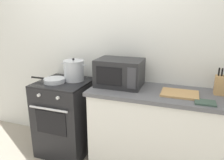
# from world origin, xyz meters

# --- Properties ---
(back_wall) EXTENTS (4.40, 0.10, 2.50)m
(back_wall) POSITION_xyz_m (0.30, 0.97, 1.25)
(back_wall) COLOR silver
(back_wall) RESTS_ON ground_plane
(lower_cabinet_right) EXTENTS (1.64, 0.56, 0.88)m
(lower_cabinet_right) POSITION_xyz_m (0.90, 0.62, 0.44)
(lower_cabinet_right) COLOR white
(lower_cabinet_right) RESTS_ON ground_plane
(countertop_right) EXTENTS (1.70, 0.60, 0.04)m
(countertop_right) POSITION_xyz_m (0.90, 0.62, 0.90)
(countertop_right) COLOR #59595E
(countertop_right) RESTS_ON lower_cabinet_right
(stove) EXTENTS (0.60, 0.64, 0.92)m
(stove) POSITION_xyz_m (-0.35, 0.60, 0.46)
(stove) COLOR black
(stove) RESTS_ON ground_plane
(stock_pot) EXTENTS (0.33, 0.25, 0.27)m
(stock_pot) POSITION_xyz_m (-0.25, 0.69, 1.04)
(stock_pot) COLOR silver
(stock_pot) RESTS_ON stove
(frying_pan) EXTENTS (0.45, 0.25, 0.05)m
(frying_pan) POSITION_xyz_m (-0.43, 0.53, 0.95)
(frying_pan) COLOR silver
(frying_pan) RESTS_ON stove
(microwave) EXTENTS (0.50, 0.37, 0.30)m
(microwave) POSITION_xyz_m (0.33, 0.68, 1.07)
(microwave) COLOR #232326
(microwave) RESTS_ON countertop_right
(cutting_board) EXTENTS (0.36, 0.26, 0.02)m
(cutting_board) POSITION_xyz_m (0.99, 0.60, 0.93)
(cutting_board) COLOR tan
(cutting_board) RESTS_ON countertop_right
(knife_block) EXTENTS (0.13, 0.10, 0.27)m
(knife_block) POSITION_xyz_m (1.37, 0.74, 1.02)
(knife_block) COLOR tan
(knife_block) RESTS_ON countertop_right
(oven_mitt) EXTENTS (0.18, 0.14, 0.02)m
(oven_mitt) POSITION_xyz_m (1.21, 0.44, 0.93)
(oven_mitt) COLOR #384C42
(oven_mitt) RESTS_ON countertop_right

